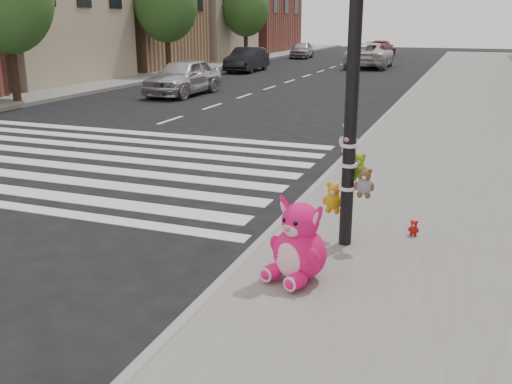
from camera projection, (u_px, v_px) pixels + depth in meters
The scene contains 16 objects.
ground at pixel (93, 279), 6.69m from camera, with size 120.00×120.00×0.00m, color black.
sidewalk_far at pixel (110, 77), 29.14m from camera, with size 6.00×80.00×0.14m, color slate.
curb_edge at pixel (372, 131), 15.09m from camera, with size 0.12×80.00×0.15m, color gray.
crosswalk at pixel (66, 154), 12.86m from camera, with size 11.00×6.00×0.01m, color silver, non-canonical shape.
bld_far_c at pixel (136, 0), 34.04m from camera, with size 6.00×8.00×8.00m, color #9D7353.
bld_far_e at pixel (255, 1), 51.79m from camera, with size 6.00×10.00×9.00m, color brown.
signal_pole at pixel (351, 118), 6.92m from camera, with size 0.69×0.49×4.00m.
tree_far_b at pixel (166, 4), 29.10m from camera, with size 3.20×3.20×5.44m.
tree_far_c at pixel (246, 8), 38.95m from camera, with size 3.20×3.20×5.44m.
pink_bunny at pixel (298, 247), 6.26m from camera, with size 0.78×0.84×0.94m.
red_teddy at pixel (414, 228), 7.61m from camera, with size 0.15×0.10×0.22m, color #AB1311, non-canonical shape.
car_silver_far at pixel (183, 77), 22.66m from camera, with size 1.70×4.22×1.44m, color #BBBAC0.
car_dark_far at pixel (247, 60), 32.88m from camera, with size 1.44×4.14×1.37m, color black.
car_white_near at pixel (370, 55), 35.53m from camera, with size 2.53×5.48×1.52m, color silver.
car_maroon_near at pixel (381, 49), 45.84m from camera, with size 1.80×4.42×1.28m, color #57191C.
car_silver_deep at pixel (302, 50), 44.28m from camera, with size 1.48×3.67×1.25m, color #9F9FA4.
Camera 1 is at (3.95, -5.03, 2.92)m, focal length 40.00 mm.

